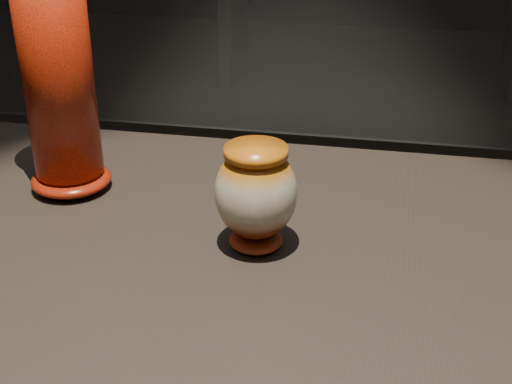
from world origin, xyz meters
The scene contains 2 objects.
main_vase centered at (0.02, 0.03, 0.98)m, with size 0.12×0.12×0.15m.
tall_vase centered at (-0.31, 0.15, 1.10)m, with size 0.15×0.15×0.41m.
Camera 1 is at (0.18, -0.82, 1.42)m, focal length 50.00 mm.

